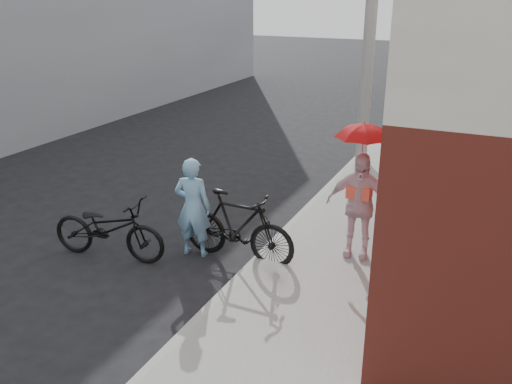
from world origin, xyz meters
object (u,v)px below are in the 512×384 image
Objects in this scene: bike_left at (108,228)px; bike_right at (238,227)px; utility_pole at (371,18)px; officer at (193,207)px; planter at (418,213)px; kimono_woman at (358,205)px.

bike_right is (1.93, 0.79, 0.07)m from bike_left.
bike_right is at bearing -76.04° from bike_left.
utility_pole is 6.59m from officer.
officer reaches higher than bike_right.
bike_left is 5.54m from planter.
kimono_woman is at bearing -65.38° from bike_right.
kimono_woman is (3.66, 1.56, 0.46)m from bike_left.
utility_pole is 16.67× the size of planter.
utility_pole is 6.50m from bike_right.
officer is at bearing -101.99° from utility_pole.
utility_pole is 4.21× the size of officer.
planter is (0.68, 1.89, -0.75)m from kimono_woman.
utility_pole reaches higher than planter.
planter is at bearing -41.49° from bike_right.
utility_pole is 7.62m from bike_left.
bike_left is at bearing -141.51° from planter.
kimono_woman is at bearing -75.22° from bike_left.
bike_left is (-1.18, -0.69, -0.32)m from officer.
bike_left reaches higher than planter.
kimono_woman is 4.08× the size of planter.
officer is 2.63m from kimono_woman.
kimono_woman is (1.72, 0.77, 0.39)m from bike_right.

